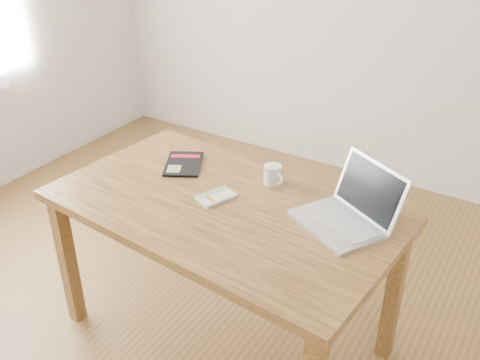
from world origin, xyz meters
The scene contains 6 objects.
room centered at (-0.07, 0.00, 1.36)m, with size 4.04×4.04×2.70m.
desk centered at (0.19, 0.06, 0.66)m, with size 1.53×0.96×0.75m.
white_guidebook centered at (0.14, 0.09, 0.76)m, with size 0.15×0.19×0.01m.
black_guidebook centered at (-0.17, 0.26, 0.76)m, with size 0.26×0.30×0.01m.
laptop centered at (0.69, 0.21, 0.80)m, with size 0.45×0.44×0.23m.
coffee_mug centered at (0.28, 0.33, 0.79)m, with size 0.11×0.08×0.09m.
Camera 1 is at (1.26, -1.52, 1.93)m, focal length 40.00 mm.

